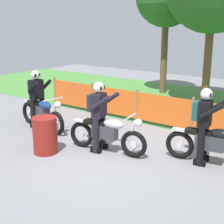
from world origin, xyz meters
TOP-DOWN VIEW (x-y plane):
  - ground at (0.00, 0.00)m, footprint 24.00×24.00m
  - grass_verge at (0.00, 5.88)m, footprint 24.00×6.33m
  - barrier_fence at (0.00, 2.71)m, footprint 9.05×0.08m
  - motorcycle_lead at (-0.20, 0.30)m, footprint 2.06×0.61m
  - motorcycle_trailing at (2.07, 1.09)m, footprint 2.09×0.61m
  - motorcycle_third at (-2.78, 0.57)m, footprint 2.11×0.70m
  - rider_lead at (-0.42, 0.26)m, footprint 0.73×0.61m
  - rider_trailing at (1.85, 1.06)m, footprint 0.72×0.60m
  - rider_third at (-3.01, 0.60)m, footprint 0.73×0.61m
  - oil_drum at (-1.36, -0.61)m, footprint 0.58×0.58m

SIDE VIEW (x-z plane):
  - ground at x=0.00m, z-range -0.02..0.00m
  - grass_verge at x=0.00m, z-range 0.00..0.01m
  - oil_drum at x=-1.36m, z-range 0.00..0.88m
  - motorcycle_lead at x=-0.20m, z-range -0.01..0.96m
  - motorcycle_trailing at x=2.07m, z-range -0.02..0.98m
  - motorcycle_third at x=-2.78m, z-range -0.02..0.99m
  - barrier_fence at x=0.00m, z-range 0.01..1.06m
  - rider_lead at x=-0.42m, z-range 0.11..1.80m
  - rider_trailing at x=1.85m, z-range 0.11..1.80m
  - rider_third at x=-3.01m, z-range 0.11..1.80m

